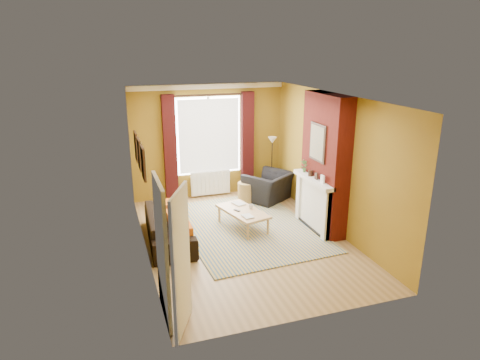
# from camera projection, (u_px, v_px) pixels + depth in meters

# --- Properties ---
(ground) EXTENTS (5.50, 5.50, 0.00)m
(ground) POSITION_uv_depth(u_px,v_px,m) (244.00, 238.00, 8.53)
(ground) COLOR olive
(ground) RESTS_ON ground
(room_walls) EXTENTS (3.82, 5.54, 2.83)m
(room_walls) POSITION_uv_depth(u_px,v_px,m) (269.00, 166.00, 8.55)
(room_walls) COLOR olive
(room_walls) RESTS_ON ground
(striped_rug) EXTENTS (2.83, 3.77, 0.02)m
(striped_rug) POSITION_uv_depth(u_px,v_px,m) (246.00, 226.00, 9.06)
(striped_rug) COLOR #305584
(striped_rug) RESTS_ON ground
(sofa) EXTENTS (0.89, 2.09, 0.60)m
(sofa) POSITION_uv_depth(u_px,v_px,m) (169.00, 226.00, 8.36)
(sofa) COLOR black
(sofa) RESTS_ON ground
(armchair) EXTENTS (1.41, 1.38, 0.70)m
(armchair) POSITION_uv_depth(u_px,v_px,m) (269.00, 187.00, 10.52)
(armchair) COLOR black
(armchair) RESTS_ON ground
(coffee_table) EXTENTS (0.91, 1.34, 0.41)m
(coffee_table) POSITION_uv_depth(u_px,v_px,m) (243.00, 212.00, 8.89)
(coffee_table) COLOR tan
(coffee_table) RESTS_ON ground
(wicker_stool) EXTENTS (0.50, 0.50, 0.50)m
(wicker_stool) POSITION_uv_depth(u_px,v_px,m) (246.00, 192.00, 10.41)
(wicker_stool) COLOR olive
(wicker_stool) RESTS_ON ground
(floor_lamp) EXTENTS (0.24, 0.24, 1.49)m
(floor_lamp) POSITION_uv_depth(u_px,v_px,m) (272.00, 149.00, 10.77)
(floor_lamp) COLOR black
(floor_lamp) RESTS_ON ground
(book_a) EXTENTS (0.22, 0.27, 0.02)m
(book_a) POSITION_uv_depth(u_px,v_px,m) (243.00, 217.00, 8.49)
(book_a) COLOR #999999
(book_a) RESTS_ON coffee_table
(book_b) EXTENTS (0.29, 0.34, 0.02)m
(book_b) POSITION_uv_depth(u_px,v_px,m) (235.00, 204.00, 9.16)
(book_b) COLOR #999999
(book_b) RESTS_ON coffee_table
(mug) EXTENTS (0.13, 0.13, 0.09)m
(mug) POSITION_uv_depth(u_px,v_px,m) (251.00, 207.00, 8.95)
(mug) COLOR #999999
(mug) RESTS_ON coffee_table
(tv_remote) EXTENTS (0.11, 0.16, 0.02)m
(tv_remote) POSITION_uv_depth(u_px,v_px,m) (237.00, 210.00, 8.84)
(tv_remote) COLOR #27272A
(tv_remote) RESTS_ON coffee_table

